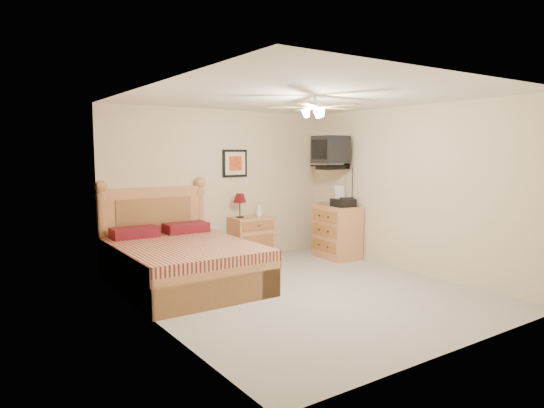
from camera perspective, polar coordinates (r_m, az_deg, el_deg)
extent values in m
plane|color=#9D978E|center=(6.42, 3.74, -10.30)|extent=(4.50, 4.50, 0.00)
cube|color=white|center=(6.19, 3.91, 12.49)|extent=(4.00, 4.50, 0.04)
cube|color=beige|center=(8.06, -6.11, 2.12)|extent=(4.00, 0.04, 2.50)
cube|color=beige|center=(4.63, 21.29, -1.32)|extent=(4.00, 0.04, 2.50)
cube|color=beige|center=(5.19, -13.81, -0.30)|extent=(0.04, 4.50, 2.50)
cube|color=beige|center=(7.57, 15.81, 1.66)|extent=(0.04, 4.50, 2.50)
cube|color=#AD6F46|center=(8.18, -2.51, -4.06)|extent=(0.69, 0.52, 0.73)
imported|color=white|center=(8.15, -1.50, -0.63)|extent=(0.12, 0.12, 0.25)
cube|color=black|center=(8.16, -4.40, 4.79)|extent=(0.46, 0.04, 0.46)
cube|color=#B97140|center=(8.37, 7.65, -3.28)|extent=(0.59, 0.80, 0.90)
imported|color=#AD9F8A|center=(8.45, 6.10, -0.01)|extent=(0.24, 0.31, 0.03)
imported|color=gray|center=(8.46, 6.15, 0.16)|extent=(0.22, 0.28, 0.02)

